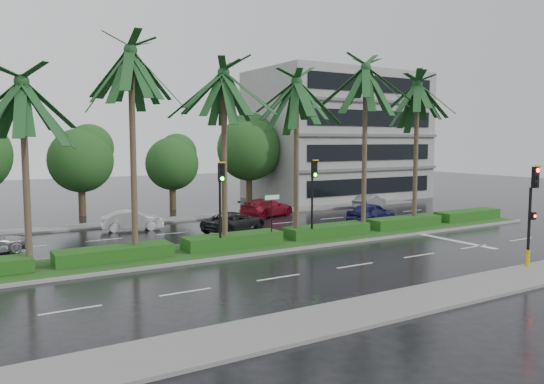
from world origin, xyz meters
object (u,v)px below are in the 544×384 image
car_white (132,220)px  car_blue (371,213)px  car_red (267,207)px  signal_near (532,211)px  car_darkgrey (235,222)px  signal_median_left (221,193)px  car_grey (370,202)px  street_sign (272,206)px

car_white → car_blue: bearing=-100.8°
car_red → signal_near: bearing=167.7°
car_darkgrey → car_red: bearing=-69.3°
signal_median_left → car_blue: (13.00, 3.70, -2.32)m
car_darkgrey → car_grey: 14.45m
car_blue → car_red: bearing=23.4°
car_red → car_grey: size_ratio=1.20×
signal_median_left → car_blue: bearing=15.9°
signal_median_left → street_sign: 3.13m
car_darkgrey → signal_median_left: bearing=125.5°
signal_median_left → car_red: 13.28m
signal_near → car_darkgrey: signal_near is taller
car_darkgrey → car_red: size_ratio=0.96×
car_red → car_grey: 9.05m
car_white → signal_near: bearing=-138.7°
signal_near → car_white: 22.22m
street_sign → car_white: 10.20m
car_blue → car_white: bearing=57.4°
signal_near → car_grey: (7.50, 18.65, -1.88)m
car_grey → car_red: bearing=59.8°
signal_near → car_white: (-11.71, 18.79, -1.89)m
signal_near → car_grey: 20.19m
street_sign → car_white: street_sign is taller
car_white → car_red: size_ratio=0.82×
car_red → car_darkgrey: bearing=115.6°
street_sign → car_darkgrey: (0.50, 5.20, -1.52)m
car_grey → car_white: bearing=65.6°
signal_near → car_darkgrey: bearing=113.3°
car_darkgrey → car_grey: bearing=-97.2°
car_darkgrey → car_grey: size_ratio=1.16×
car_white → car_red: car_red is taller
street_sign → car_white: (-4.71, 8.92, -1.51)m
car_red → car_blue: size_ratio=1.14×
car_darkgrey → car_blue: 9.65m
car_white → car_blue: (14.71, -5.40, 0.06)m
car_white → car_darkgrey: car_white is taller
car_white → car_blue: car_blue is taller
street_sign → car_red: street_sign is taller
car_blue → car_grey: (4.50, 5.26, -0.05)m
street_sign → car_grey: (14.50, 8.78, -1.50)m
signal_median_left → car_red: (8.50, 9.93, -2.34)m
car_blue → car_grey: size_ratio=1.05×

